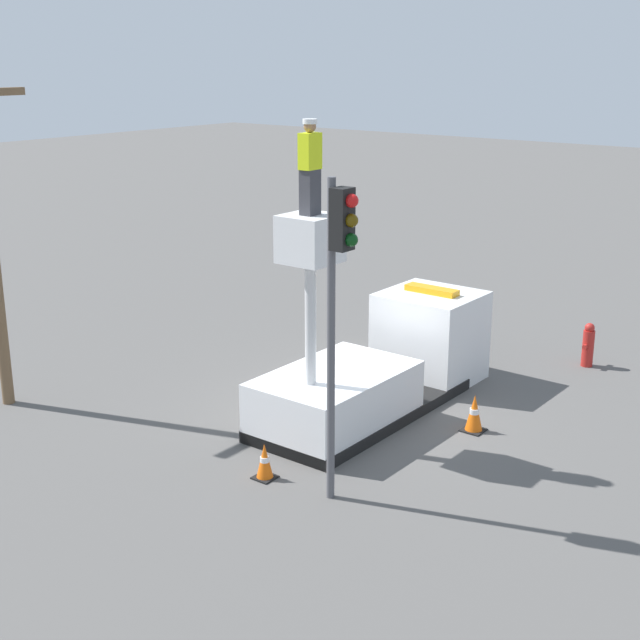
{
  "coord_description": "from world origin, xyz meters",
  "views": [
    {
      "loc": [
        -14.64,
        -10.19,
        7.47
      ],
      "look_at": [
        -2.61,
        -0.86,
        2.89
      ],
      "focal_mm": 50.0,
      "sensor_mm": 36.0,
      "label": 1
    }
  ],
  "objects_px": {
    "bucket_truck": "(380,367)",
    "traffic_cone_curbside": "(474,414)",
    "worker": "(310,167)",
    "traffic_light_pole": "(338,280)",
    "traffic_cone_rear": "(265,462)",
    "fire_hydrant": "(588,345)"
  },
  "relations": [
    {
      "from": "bucket_truck",
      "to": "traffic_cone_curbside",
      "type": "distance_m",
      "value": 2.38
    },
    {
      "from": "bucket_truck",
      "to": "worker",
      "type": "height_order",
      "value": "worker"
    },
    {
      "from": "bucket_truck",
      "to": "traffic_cone_curbside",
      "type": "height_order",
      "value": "bucket_truck"
    },
    {
      "from": "traffic_cone_curbside",
      "to": "worker",
      "type": "bearing_deg",
      "value": 136.7
    },
    {
      "from": "traffic_light_pole",
      "to": "traffic_cone_rear",
      "type": "xyz_separation_m",
      "value": [
        -0.16,
        1.52,
        -3.63
      ]
    },
    {
      "from": "fire_hydrant",
      "to": "traffic_light_pole",
      "type": "bearing_deg",
      "value": 175.23
    },
    {
      "from": "traffic_cone_curbside",
      "to": "traffic_light_pole",
      "type": "bearing_deg",
      "value": 173.39
    },
    {
      "from": "worker",
      "to": "traffic_cone_curbside",
      "type": "xyz_separation_m",
      "value": [
        2.47,
        -2.32,
        -5.09
      ]
    },
    {
      "from": "worker",
      "to": "bucket_truck",
      "type": "bearing_deg",
      "value": 0.0
    },
    {
      "from": "bucket_truck",
      "to": "traffic_cone_rear",
      "type": "relative_size",
      "value": 9.46
    },
    {
      "from": "traffic_cone_curbside",
      "to": "bucket_truck",
      "type": "bearing_deg",
      "value": 90.48
    },
    {
      "from": "worker",
      "to": "traffic_cone_rear",
      "type": "distance_m",
      "value": 5.45
    },
    {
      "from": "traffic_light_pole",
      "to": "traffic_cone_curbside",
      "type": "relative_size",
      "value": 7.08
    },
    {
      "from": "traffic_light_pole",
      "to": "traffic_cone_curbside",
      "type": "distance_m",
      "value": 5.44
    },
    {
      "from": "bucket_truck",
      "to": "traffic_light_pole",
      "type": "relative_size",
      "value": 1.16
    },
    {
      "from": "traffic_cone_rear",
      "to": "fire_hydrant",
      "type": "bearing_deg",
      "value": -13.59
    },
    {
      "from": "bucket_truck",
      "to": "traffic_light_pole",
      "type": "xyz_separation_m",
      "value": [
        -4.06,
        -1.85,
        3.06
      ]
    },
    {
      "from": "worker",
      "to": "traffic_cone_curbside",
      "type": "bearing_deg",
      "value": -43.3
    },
    {
      "from": "bucket_truck",
      "to": "traffic_cone_rear",
      "type": "height_order",
      "value": "bucket_truck"
    },
    {
      "from": "traffic_light_pole",
      "to": "traffic_cone_rear",
      "type": "relative_size",
      "value": 8.17
    },
    {
      "from": "worker",
      "to": "traffic_cone_curbside",
      "type": "relative_size",
      "value": 2.21
    },
    {
      "from": "bucket_truck",
      "to": "traffic_light_pole",
      "type": "distance_m",
      "value": 5.41
    }
  ]
}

